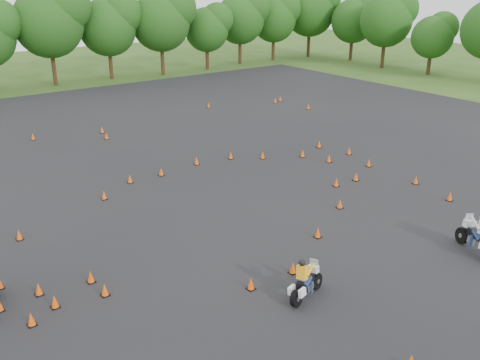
% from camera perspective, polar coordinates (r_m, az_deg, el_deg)
% --- Properties ---
extents(ground, '(140.00, 140.00, 0.00)m').
position_cam_1_polar(ground, '(24.62, 5.55, -5.31)').
color(ground, '#2D5119').
rests_on(ground, ground).
extents(asphalt_pad, '(62.00, 62.00, 0.00)m').
position_cam_1_polar(asphalt_pad, '(28.93, -2.35, -1.06)').
color(asphalt_pad, black).
rests_on(asphalt_pad, ground).
extents(treeline, '(86.73, 32.58, 11.03)m').
position_cam_1_polar(treeline, '(55.46, -15.58, 13.87)').
color(treeline, '#1D4714').
rests_on(treeline, ground).
extents(traffic_cones, '(36.48, 33.39, 0.45)m').
position_cam_1_polar(traffic_cones, '(28.73, -1.52, -0.73)').
color(traffic_cones, '#E64F09').
rests_on(traffic_cones, asphalt_pad).
extents(rider_yellow, '(2.13, 1.19, 1.57)m').
position_cam_1_polar(rider_yellow, '(19.48, 7.27, -10.36)').
color(rider_yellow, '#F3AB15').
rests_on(rider_yellow, ground).
extents(rider_white, '(1.53, 2.47, 1.83)m').
position_cam_1_polar(rider_white, '(24.28, 23.89, -5.14)').
color(rider_white, silver).
rests_on(rider_white, ground).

